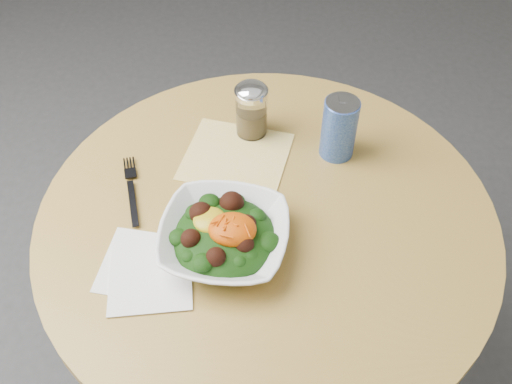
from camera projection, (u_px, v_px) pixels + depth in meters
ground at (263, 375)px, 1.68m from camera, size 6.00×6.00×0.00m
table at (266, 270)px, 1.26m from camera, size 0.90×0.90×0.75m
cloth_napkin at (236, 156)px, 1.22m from camera, size 0.25×0.23×0.00m
paper_napkins at (146, 271)px, 1.02m from camera, size 0.18×0.19×0.00m
salad_bowl at (224, 236)px, 1.04m from camera, size 0.25×0.25×0.09m
fork at (132, 188)px, 1.15m from camera, size 0.07×0.19×0.00m
spice_shaker at (251, 110)px, 1.22m from camera, size 0.07×0.07×0.13m
beverage_can at (339, 128)px, 1.18m from camera, size 0.07×0.07×0.14m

